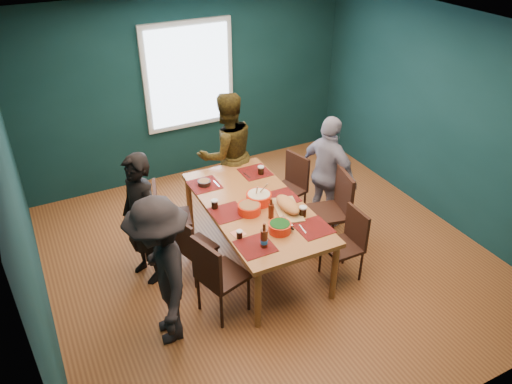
# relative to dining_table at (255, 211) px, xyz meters

# --- Properties ---
(room) EXTENTS (5.01, 5.01, 2.71)m
(room) POSITION_rel_dining_table_xyz_m (0.17, 0.24, 0.65)
(room) COLOR #98592C
(room) RESTS_ON ground
(dining_table) EXTENTS (1.09, 2.11, 0.79)m
(dining_table) POSITION_rel_dining_table_xyz_m (0.00, 0.00, 0.00)
(dining_table) COLOR #A86632
(dining_table) RESTS_ON floor
(chair_left_far) EXTENTS (0.50, 0.50, 0.91)m
(chair_left_far) POSITION_rel_dining_table_xyz_m (-0.85, 0.70, -0.19)
(chair_left_far) COLOR black
(chair_left_far) RESTS_ON floor
(chair_left_mid) EXTENTS (0.47, 0.47, 0.83)m
(chair_left_mid) POSITION_rel_dining_table_xyz_m (-0.79, 0.05, -0.23)
(chair_left_mid) COLOR black
(chair_left_mid) RESTS_ON floor
(chair_left_near) EXTENTS (0.54, 0.54, 0.96)m
(chair_left_near) POSITION_rel_dining_table_xyz_m (-0.76, -0.61, -0.16)
(chair_left_near) COLOR black
(chair_left_near) RESTS_ON floor
(chair_right_far) EXTENTS (0.50, 0.50, 0.91)m
(chair_right_far) POSITION_rel_dining_table_xyz_m (0.86, 0.64, -0.19)
(chair_right_far) COLOR black
(chair_right_far) RESTS_ON floor
(chair_right_mid) EXTENTS (0.55, 0.55, 1.02)m
(chair_right_mid) POSITION_rel_dining_table_xyz_m (1.00, -0.16, -0.13)
(chair_right_mid) COLOR black
(chair_right_mid) RESTS_ON floor
(chair_right_near) EXTENTS (0.39, 0.39, 0.86)m
(chair_right_near) POSITION_rel_dining_table_xyz_m (0.82, -0.70, -0.22)
(chair_right_near) COLOR black
(chair_right_near) RESTS_ON floor
(person_far_left) EXTENTS (0.55, 0.66, 1.56)m
(person_far_left) POSITION_rel_dining_table_xyz_m (-1.23, 0.32, 0.06)
(person_far_left) COLOR black
(person_far_left) RESTS_ON floor
(person_back) EXTENTS (0.83, 0.66, 1.69)m
(person_back) POSITION_rel_dining_table_xyz_m (0.20, 1.21, 0.13)
(person_back) COLOR black
(person_back) RESTS_ON floor
(person_right) EXTENTS (0.58, 0.96, 1.54)m
(person_right) POSITION_rel_dining_table_xyz_m (1.17, 0.26, 0.05)
(person_right) COLOR white
(person_right) RESTS_ON floor
(person_near_left) EXTENTS (0.72, 1.10, 1.59)m
(person_near_left) POSITION_rel_dining_table_xyz_m (-1.31, -0.64, 0.08)
(person_near_left) COLOR black
(person_near_left) RESTS_ON floor
(bowl_salad) EXTENTS (0.26, 0.26, 0.11)m
(bowl_salad) POSITION_rel_dining_table_xyz_m (-0.13, -0.11, 0.13)
(bowl_salad) COLOR red
(bowl_salad) RESTS_ON dining_table
(bowl_dumpling) EXTENTS (0.29, 0.29, 0.27)m
(bowl_dumpling) POSITION_rel_dining_table_xyz_m (0.06, 0.03, 0.14)
(bowl_dumpling) COLOR red
(bowl_dumpling) RESTS_ON dining_table
(bowl_herbs) EXTENTS (0.24, 0.24, 0.11)m
(bowl_herbs) POSITION_rel_dining_table_xyz_m (-0.00, -0.57, 0.13)
(bowl_herbs) COLOR red
(bowl_herbs) RESTS_ON dining_table
(cutting_board) EXTENTS (0.38, 0.66, 0.14)m
(cutting_board) POSITION_rel_dining_table_xyz_m (0.27, -0.27, 0.14)
(cutting_board) COLOR tan
(cutting_board) RESTS_ON dining_table
(small_bowl) EXTENTS (0.16, 0.16, 0.07)m
(small_bowl) POSITION_rel_dining_table_xyz_m (-0.35, 0.67, 0.11)
(small_bowl) COLOR black
(small_bowl) RESTS_ON dining_table
(beer_bottle_a) EXTENTS (0.08, 0.08, 0.28)m
(beer_bottle_a) POSITION_rel_dining_table_xyz_m (-0.27, -0.72, 0.18)
(beer_bottle_a) COLOR #44190C
(beer_bottle_a) RESTS_ON dining_table
(beer_bottle_b) EXTENTS (0.06, 0.06, 0.24)m
(beer_bottle_b) POSITION_rel_dining_table_xyz_m (0.04, -0.30, 0.17)
(beer_bottle_b) COLOR #44190C
(beer_bottle_b) RESTS_ON dining_table
(cola_glass_a) EXTENTS (0.07, 0.07, 0.09)m
(cola_glass_a) POSITION_rel_dining_table_xyz_m (-0.43, -0.48, 0.12)
(cola_glass_a) COLOR black
(cola_glass_a) RESTS_ON dining_table
(cola_glass_b) EXTENTS (0.08, 0.08, 0.12)m
(cola_glass_b) POSITION_rel_dining_table_xyz_m (0.37, -0.43, 0.14)
(cola_glass_b) COLOR black
(cola_glass_b) RESTS_ON dining_table
(cola_glass_c) EXTENTS (0.08, 0.08, 0.11)m
(cola_glass_c) POSITION_rel_dining_table_xyz_m (0.39, 0.60, 0.14)
(cola_glass_c) COLOR black
(cola_glass_c) RESTS_ON dining_table
(cola_glass_d) EXTENTS (0.08, 0.08, 0.11)m
(cola_glass_d) POSITION_rel_dining_table_xyz_m (-0.43, 0.15, 0.13)
(cola_glass_d) COLOR black
(cola_glass_d) RESTS_ON dining_table
(napkin_a) EXTENTS (0.16, 0.16, 0.00)m
(napkin_a) POSITION_rel_dining_table_xyz_m (0.31, 0.07, 0.08)
(napkin_a) COLOR #E27F5F
(napkin_a) RESTS_ON dining_table
(napkin_b) EXTENTS (0.15, 0.15, 0.00)m
(napkin_b) POSITION_rel_dining_table_xyz_m (-0.40, -0.40, 0.08)
(napkin_b) COLOR #E27F5F
(napkin_b) RESTS_ON dining_table
(napkin_c) EXTENTS (0.17, 0.17, 0.00)m
(napkin_c) POSITION_rel_dining_table_xyz_m (0.29, -0.74, 0.08)
(napkin_c) COLOR #E27F5F
(napkin_c) RESTS_ON dining_table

